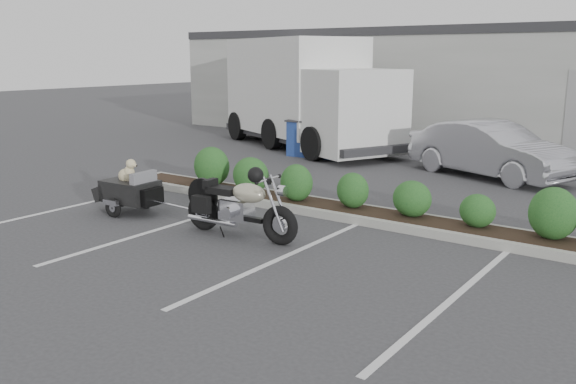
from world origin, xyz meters
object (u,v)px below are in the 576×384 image
Objects in this scene: pet_trailer at (130,190)px; motorcycle at (239,207)px; dumpster at (318,138)px; sedan at (490,149)px; delivery_truck at (307,96)px.

motorcycle is at bearing -3.41° from pet_trailer.
pet_trailer is 8.01m from dumpster.
sedan is at bearing -7.73° from dumpster.
pet_trailer is at bearing -88.82° from dumpster.
sedan is 6.90m from delivery_truck.
dumpster is at bearing -21.33° from delivery_truck.
dumpster is (-3.60, 7.99, 0.04)m from motorcycle.
pet_trailer is at bearing 169.99° from sedan.
dumpster is at bearing 92.86° from pet_trailer.
sedan is at bearing 56.43° from pet_trailer.
dumpster is (-5.35, 0.29, -0.15)m from sedan.
delivery_truck reaches higher than sedan.
dumpster is at bearing 111.28° from motorcycle.
delivery_truck is (-4.87, 9.31, 1.19)m from motorcycle.
delivery_truck reaches higher than dumpster.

